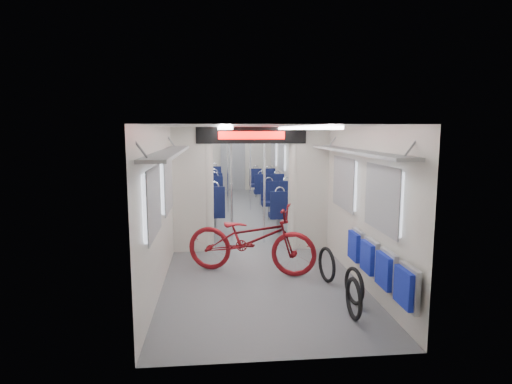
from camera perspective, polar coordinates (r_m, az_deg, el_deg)
carriage at (r=9.66m, az=-1.54°, el=3.86°), size 12.00×12.02×2.31m
bicycle at (r=6.77m, az=-0.68°, el=-6.27°), size 2.20×1.37×1.09m
flip_bench at (r=5.66m, az=15.90°, el=-9.17°), size 0.12×2.07×0.47m
bike_hoop_a at (r=5.39m, az=12.89°, el=-13.93°), size 0.06×0.51×0.51m
bike_hoop_b at (r=5.81m, az=12.95°, el=-12.33°), size 0.13×0.50×0.50m
bike_hoop_c at (r=6.52m, az=9.41°, el=-9.74°), size 0.15×0.53×0.53m
seat_bay_near_left at (r=10.36m, az=-6.92°, el=-1.10°), size 0.95×2.26×1.16m
seat_bay_near_right at (r=10.09m, az=3.71°, el=-1.56°), size 0.88×1.93×1.05m
seat_bay_far_left at (r=13.29m, az=-6.62°, el=0.98°), size 0.95×2.27×1.16m
seat_bay_far_right at (r=13.61m, az=1.29°, el=1.02°), size 0.88×1.93×1.06m
stanchion_near_left at (r=8.62m, az=-3.30°, el=0.96°), size 0.04×0.04×2.30m
stanchion_near_right at (r=8.44m, az=1.12°, el=0.82°), size 0.05×0.05×2.30m
stanchion_far_left at (r=11.64m, az=-3.78°, el=2.87°), size 0.04×0.04×2.30m
stanchion_far_right at (r=12.01m, az=-0.76°, el=3.05°), size 0.04×0.04×2.30m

